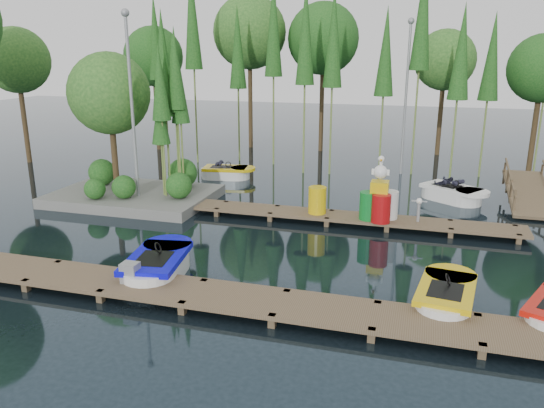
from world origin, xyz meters
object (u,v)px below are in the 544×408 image
(boat_yellow_far, at_px, (226,173))
(utility_cabinet, at_px, (130,273))
(island, at_px, (126,120))
(yellow_barrel, at_px, (317,200))
(drum_cluster, at_px, (380,201))
(boat_blue, at_px, (158,266))

(boat_yellow_far, bearing_deg, utility_cabinet, -68.88)
(island, height_order, utility_cabinet, island)
(yellow_barrel, xyz_separation_m, drum_cluster, (2.16, -0.16, 0.17))
(utility_cabinet, xyz_separation_m, drum_cluster, (5.41, 6.84, 0.39))
(boat_yellow_far, bearing_deg, drum_cluster, -24.27)
(island, distance_m, utility_cabinet, 9.43)
(yellow_barrel, bearing_deg, boat_blue, -117.75)
(drum_cluster, bearing_deg, utility_cabinet, -128.36)
(yellow_barrel, bearing_deg, drum_cluster, -4.19)
(utility_cabinet, bearing_deg, island, 120.65)
(utility_cabinet, height_order, drum_cluster, drum_cluster)
(boat_blue, xyz_separation_m, utility_cabinet, (-0.15, -1.11, 0.26))
(yellow_barrel, distance_m, drum_cluster, 2.17)
(boat_yellow_far, relative_size, utility_cabinet, 5.41)
(utility_cabinet, relative_size, yellow_barrel, 0.54)
(island, height_order, boat_blue, island)
(boat_blue, bearing_deg, drum_cluster, 38.07)
(utility_cabinet, xyz_separation_m, yellow_barrel, (3.25, 7.00, 0.22))
(island, bearing_deg, drum_cluster, -5.40)
(island, height_order, yellow_barrel, island)
(island, relative_size, yellow_barrel, 7.17)
(island, distance_m, boat_blue, 8.71)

